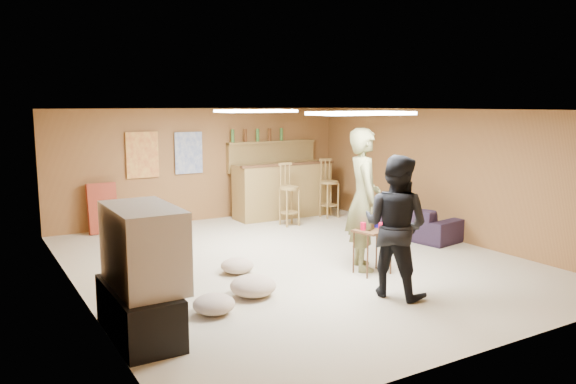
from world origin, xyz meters
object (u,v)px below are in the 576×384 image
bar_counter (283,190)px  person_olive (364,199)px  person_black (395,226)px  tray_table (372,252)px  tv_body (143,247)px  sofa (406,219)px

bar_counter → person_olive: person_olive is taller
person_black → tray_table: size_ratio=2.76×
tv_body → bar_counter: 6.09m
tv_body → tray_table: tv_body is taller
bar_counter → sofa: bar_counter is taller
tv_body → person_black: size_ratio=0.65×
tv_body → bar_counter: size_ratio=0.55×
bar_counter → tray_table: 4.11m
tv_body → bar_counter: (4.15, 4.45, -0.35)m
person_black → bar_counter: bearing=-37.9°
person_olive → sofa: bearing=-34.3°
bar_counter → person_olive: 3.86m
bar_counter → person_black: (-1.24, -4.81, 0.30)m
sofa → person_olive: bearing=112.3°
bar_counter → sofa: 2.75m
person_olive → bar_counter: bearing=10.3°
bar_counter → sofa: bearing=-67.6°
tv_body → tray_table: bearing=7.9°
person_olive → person_black: (-0.36, -1.07, -0.13)m
tv_body → person_olive: bearing=12.3°
bar_counter → person_black: size_ratio=1.18×
person_black → tray_table: (0.32, 0.81, -0.54)m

